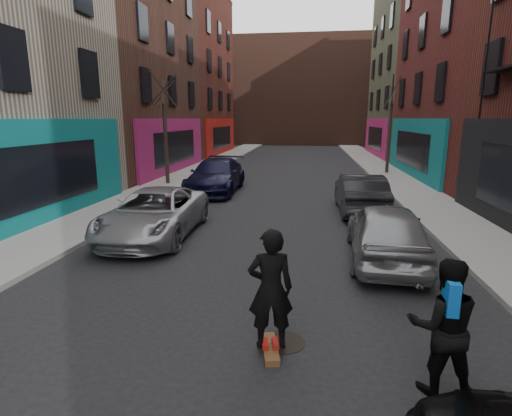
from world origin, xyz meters
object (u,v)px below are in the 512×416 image
(skateboarder, at_px, (271,289))
(manhole, at_px, (283,342))
(tree_right_far, at_px, (390,118))
(parked_right_far, at_px, (386,232))
(parked_left_end, at_px, (216,176))
(parked_left_far, at_px, (155,213))
(parked_right_end, at_px, (360,193))
(pedestrian, at_px, (443,326))
(skateboard, at_px, (270,349))
(tree_left_far, at_px, (165,121))

(skateboarder, height_order, manhole, skateboarder)
(tree_right_far, bearing_deg, parked_right_far, -100.38)
(parked_right_far, height_order, manhole, parked_right_far)
(parked_left_end, xyz_separation_m, skateboarder, (3.93, -13.29, 0.24))
(parked_left_far, relative_size, parked_right_end, 1.14)
(parked_left_end, xyz_separation_m, manhole, (4.12, -13.00, -0.79))
(pedestrian, relative_size, manhole, 2.62)
(skateboarder, bearing_deg, skateboard, 168.54)
(parked_left_far, bearing_deg, tree_right_far, 56.22)
(parked_left_far, xyz_separation_m, manhole, (4.25, -5.42, -0.70))
(manhole, bearing_deg, parked_right_end, 76.43)
(parked_left_end, bearing_deg, tree_left_far, 152.94)
(parked_right_far, bearing_deg, manhole, 64.83)
(tree_right_far, relative_size, pedestrian, 3.71)
(tree_left_far, bearing_deg, skateboard, -64.89)
(parked_left_far, bearing_deg, parked_left_end, 87.51)
(parked_right_far, height_order, pedestrian, pedestrian)
(tree_left_far, height_order, parked_right_end, tree_left_far)
(parked_left_end, height_order, skateboard, parked_left_end)
(parked_left_far, xyz_separation_m, parked_right_far, (6.53, -1.29, 0.04))
(pedestrian, bearing_deg, tree_left_far, -55.89)
(skateboard, relative_size, skateboarder, 0.43)
(tree_right_far, bearing_deg, skateboarder, -104.73)
(tree_left_far, relative_size, manhole, 9.29)
(skateboard, relative_size, pedestrian, 0.44)
(tree_left_far, bearing_deg, parked_right_end, -28.25)
(parked_left_far, distance_m, parked_left_end, 7.59)
(parked_right_far, height_order, skateboarder, skateboarder)
(parked_left_far, relative_size, pedestrian, 2.79)
(pedestrian, bearing_deg, parked_left_end, -62.71)
(skateboard, height_order, pedestrian, pedestrian)
(pedestrian, bearing_deg, skateboarder, -11.28)
(parked_right_end, bearing_deg, skateboard, 74.64)
(parked_right_far, distance_m, pedestrian, 5.01)
(skateboard, bearing_deg, tree_right_far, 63.80)
(tree_right_far, distance_m, pedestrian, 21.77)
(pedestrian, bearing_deg, manhole, -19.63)
(tree_left_far, xyz_separation_m, parked_right_end, (9.40, -5.05, -2.64))
(parked_left_end, bearing_deg, parked_right_far, -54.69)
(skateboard, distance_m, manhole, 0.35)
(parked_right_end, xyz_separation_m, skateboard, (-2.47, -9.74, -0.69))
(tree_right_far, bearing_deg, parked_left_end, -141.41)
(tree_right_far, bearing_deg, tree_left_far, -154.18)
(parked_left_far, height_order, parked_right_end, parked_right_end)
(parked_left_far, xyz_separation_m, skateboarder, (4.06, -5.71, 0.32))
(parked_left_end, relative_size, pedestrian, 2.98)
(parked_right_far, bearing_deg, pedestrian, 91.46)
(parked_left_far, distance_m, manhole, 6.92)
(parked_left_end, xyz_separation_m, pedestrian, (6.20, -13.88, 0.13))
(parked_left_far, distance_m, skateboard, 7.04)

